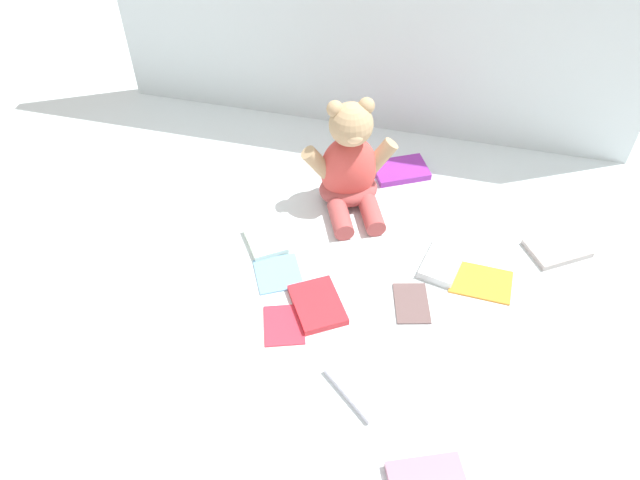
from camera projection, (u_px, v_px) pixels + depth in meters
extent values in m
plane|color=silver|center=(329.00, 240.00, 1.48)|extent=(3.20, 3.20, 0.00)
ellipsoid|color=#D84C47|center=(349.00, 169.00, 1.52)|extent=(0.17, 0.15, 0.18)
ellipsoid|color=#B24C4C|center=(348.00, 189.00, 1.56)|extent=(0.18, 0.17, 0.06)
sphere|color=tan|center=(351.00, 124.00, 1.42)|extent=(0.14, 0.14, 0.10)
ellipsoid|color=beige|center=(354.00, 137.00, 1.40)|extent=(0.05, 0.05, 0.03)
sphere|color=tan|center=(335.00, 109.00, 1.40)|extent=(0.05, 0.05, 0.04)
sphere|color=tan|center=(366.00, 106.00, 1.40)|extent=(0.05, 0.05, 0.04)
cylinder|color=tan|center=(318.00, 163.00, 1.49)|extent=(0.09, 0.07, 0.10)
cylinder|color=tan|center=(380.00, 157.00, 1.50)|extent=(0.09, 0.07, 0.10)
cylinder|color=#B24C4C|center=(340.00, 219.00, 1.50)|extent=(0.08, 0.11, 0.05)
cylinder|color=#B24C4C|center=(372.00, 215.00, 1.51)|extent=(0.08, 0.11, 0.05)
cube|color=purple|center=(401.00, 170.00, 1.65)|extent=(0.17, 0.15, 0.02)
cube|color=red|center=(318.00, 305.00, 1.33)|extent=(0.15, 0.16, 0.02)
cube|color=white|center=(443.00, 262.00, 1.42)|extent=(0.10, 0.14, 0.02)
cube|color=#A79E9C|center=(557.00, 248.00, 1.45)|extent=(0.16, 0.15, 0.01)
cube|color=white|center=(265.00, 241.00, 1.47)|extent=(0.13, 0.13, 0.02)
cube|color=#674F4F|center=(412.00, 303.00, 1.34)|extent=(0.10, 0.12, 0.01)
cube|color=#73B0DE|center=(278.00, 273.00, 1.40)|extent=(0.14, 0.14, 0.01)
cube|color=white|center=(78.00, 252.00, 1.45)|extent=(0.13, 0.13, 0.01)
cube|color=white|center=(365.00, 383.00, 1.20)|extent=(0.17, 0.16, 0.02)
cube|color=#D32E41|center=(284.00, 325.00, 1.30)|extent=(0.11, 0.12, 0.01)
cube|color=orange|center=(481.00, 281.00, 1.39)|extent=(0.14, 0.10, 0.01)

